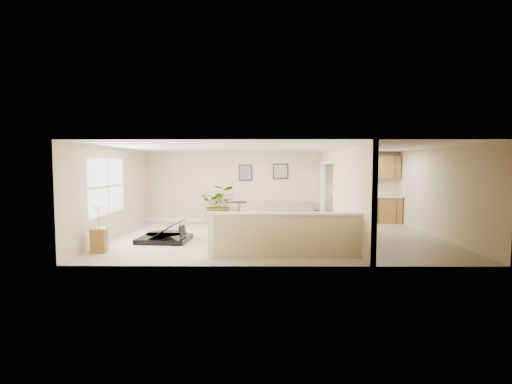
{
  "coord_description": "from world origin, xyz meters",
  "views": [
    {
      "loc": [
        -0.46,
        -10.22,
        1.98
      ],
      "look_at": [
        -0.55,
        0.4,
        1.24
      ],
      "focal_mm": 26.0,
      "sensor_mm": 36.0,
      "label": 1
    }
  ],
  "objects_px": {
    "loveseat": "(290,213)",
    "lamp_stand": "(99,232)",
    "small_plant": "(316,219)",
    "piano": "(164,222)",
    "accent_table": "(239,210)",
    "palm_plant": "(219,205)",
    "piano_bench": "(235,232)"
  },
  "relations": [
    {
      "from": "piano_bench",
      "to": "small_plant",
      "type": "distance_m",
      "value": 3.7
    },
    {
      "from": "piano_bench",
      "to": "lamp_stand",
      "type": "distance_m",
      "value": 3.29
    },
    {
      "from": "piano",
      "to": "lamp_stand",
      "type": "bearing_deg",
      "value": -125.68
    },
    {
      "from": "loveseat",
      "to": "lamp_stand",
      "type": "xyz_separation_m",
      "value": [
        -4.76,
        -4.38,
        0.1
      ]
    },
    {
      "from": "loveseat",
      "to": "palm_plant",
      "type": "bearing_deg",
      "value": 179.66
    },
    {
      "from": "accent_table",
      "to": "lamp_stand",
      "type": "xyz_separation_m",
      "value": [
        -3.0,
        -4.13,
        -0.03
      ]
    },
    {
      "from": "piano",
      "to": "piano_bench",
      "type": "distance_m",
      "value": 1.91
    },
    {
      "from": "palm_plant",
      "to": "piano",
      "type": "bearing_deg",
      "value": -112.03
    },
    {
      "from": "piano",
      "to": "small_plant",
      "type": "distance_m",
      "value": 5.13
    },
    {
      "from": "small_plant",
      "to": "lamp_stand",
      "type": "distance_m",
      "value": 6.84
    },
    {
      "from": "palm_plant",
      "to": "small_plant",
      "type": "distance_m",
      "value": 3.32
    },
    {
      "from": "piano_bench",
      "to": "palm_plant",
      "type": "height_order",
      "value": "palm_plant"
    },
    {
      "from": "palm_plant",
      "to": "lamp_stand",
      "type": "relative_size",
      "value": 1.22
    },
    {
      "from": "palm_plant",
      "to": "lamp_stand",
      "type": "distance_m",
      "value": 4.84
    },
    {
      "from": "piano",
      "to": "loveseat",
      "type": "distance_m",
      "value": 4.7
    },
    {
      "from": "small_plant",
      "to": "piano",
      "type": "bearing_deg",
      "value": -150.08
    },
    {
      "from": "loveseat",
      "to": "small_plant",
      "type": "bearing_deg",
      "value": -32.02
    },
    {
      "from": "piano",
      "to": "lamp_stand",
      "type": "xyz_separation_m",
      "value": [
        -1.16,
        -1.36,
        -0.04
      ]
    },
    {
      "from": "piano",
      "to": "lamp_stand",
      "type": "height_order",
      "value": "piano"
    },
    {
      "from": "piano_bench",
      "to": "lamp_stand",
      "type": "relative_size",
      "value": 0.67
    },
    {
      "from": "loveseat",
      "to": "accent_table",
      "type": "bearing_deg",
      "value": -175.46
    },
    {
      "from": "piano",
      "to": "lamp_stand",
      "type": "distance_m",
      "value": 1.79
    },
    {
      "from": "small_plant",
      "to": "lamp_stand",
      "type": "bearing_deg",
      "value": -145.01
    },
    {
      "from": "accent_table",
      "to": "loveseat",
      "type": "bearing_deg",
      "value": 8.01
    },
    {
      "from": "loveseat",
      "to": "lamp_stand",
      "type": "bearing_deg",
      "value": -140.88
    },
    {
      "from": "piano",
      "to": "palm_plant",
      "type": "xyz_separation_m",
      "value": [
        1.17,
        2.88,
        0.15
      ]
    },
    {
      "from": "piano_bench",
      "to": "loveseat",
      "type": "distance_m",
      "value": 3.58
    },
    {
      "from": "loveseat",
      "to": "small_plant",
      "type": "distance_m",
      "value": 0.97
    },
    {
      "from": "piano",
      "to": "piano_bench",
      "type": "height_order",
      "value": "piano"
    },
    {
      "from": "palm_plant",
      "to": "lamp_stand",
      "type": "bearing_deg",
      "value": -118.7
    },
    {
      "from": "piano",
      "to": "accent_table",
      "type": "height_order",
      "value": "piano"
    },
    {
      "from": "accent_table",
      "to": "small_plant",
      "type": "height_order",
      "value": "accent_table"
    }
  ]
}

